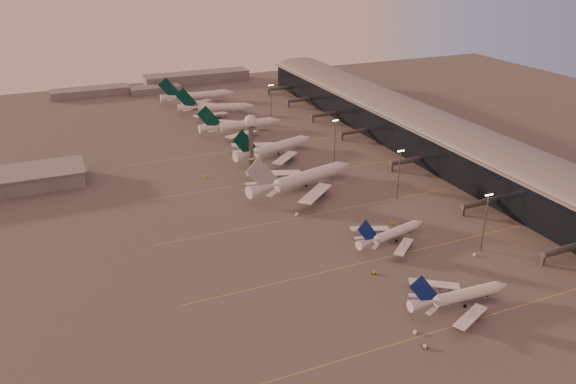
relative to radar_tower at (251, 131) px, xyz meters
name	(u,v)px	position (x,y,z in m)	size (l,w,h in m)	color
ground	(352,282)	(-5.00, -120.00, -20.95)	(700.00, 700.00, 0.00)	#504E4E
taxiway_markings	(350,207)	(25.00, -64.00, -20.94)	(180.00, 185.25, 0.02)	gold
terminal	(422,131)	(102.88, -9.91, -10.43)	(57.00, 362.00, 23.04)	black
radar_tower	(251,131)	(0.00, 0.00, 0.00)	(6.40, 6.40, 31.10)	#515358
mast_a	(485,219)	(53.00, -120.00, -7.21)	(3.60, 0.56, 25.00)	#515358
mast_b	(399,172)	(50.00, -65.00, -7.21)	(3.60, 0.56, 25.00)	#515358
mast_c	(335,139)	(45.00, -10.00, -7.21)	(3.60, 0.56, 25.00)	#515358
mast_d	(271,100)	(43.00, 80.00, -7.21)	(3.60, 0.56, 25.00)	#515358
distant_horizon	(167,82)	(-2.38, 205.14, -17.06)	(165.00, 37.50, 9.00)	slate
narrowbody_near	(459,298)	(20.85, -146.60, -17.81)	(39.65, 31.62, 15.49)	white
narrowbody_mid	(391,235)	(24.20, -100.07, -17.99)	(36.94, 29.16, 14.63)	white
widebody_white	(302,181)	(13.53, -36.14, -17.03)	(62.95, 49.81, 22.62)	white
greentail_a	(275,150)	(18.70, 12.50, -17.32)	(54.73, 43.52, 20.54)	white
greentail_b	(241,127)	(14.94, 61.36, -17.38)	(55.62, 44.93, 20.21)	white
greentail_c	(217,109)	(12.59, 108.33, -17.41)	(54.13, 43.20, 20.02)	white
greentail_d	(199,97)	(9.29, 145.47, -17.23)	(57.98, 46.83, 21.06)	white
gsv_truck_a	(416,330)	(-0.78, -153.11, -19.92)	(5.31, 3.46, 2.02)	white
gsv_tug_near	(425,347)	(-2.52, -160.15, -20.48)	(2.83, 3.61, 0.90)	white
gsv_catering_a	(475,251)	(48.18, -122.42, -19.13)	(4.80, 3.08, 3.64)	white
gsv_tug_mid	(374,273)	(5.00, -118.44, -20.48)	(3.71, 2.99, 0.92)	gold
gsv_truck_b	(393,222)	(33.52, -86.81, -19.94)	(5.22, 3.37, 1.98)	gold
gsv_truck_c	(297,213)	(-1.14, -62.86, -19.70)	(5.97, 5.65, 2.45)	white
gsv_catering_b	(398,182)	(58.97, -52.51, -18.99)	(5.15, 3.22, 3.92)	#55575A
gsv_tug_far	(287,172)	(14.71, -14.71, -20.47)	(3.01, 3.78, 0.94)	white
gsv_truck_d	(205,175)	(-26.92, -3.15, -19.78)	(4.22, 6.02, 2.29)	gold
gsv_tug_hangar	(287,142)	(33.99, 30.74, -20.39)	(4.38, 3.45, 1.09)	gold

